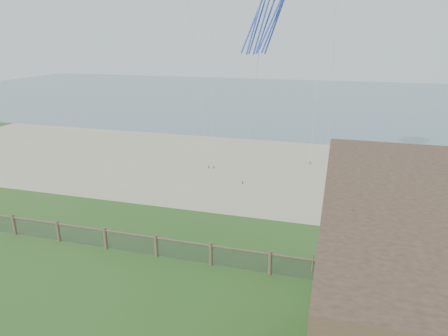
# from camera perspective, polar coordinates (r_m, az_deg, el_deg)

# --- Properties ---
(sand_beach) EXTENTS (72.00, 20.00, 0.02)m
(sand_beach) POSITION_cam_1_polar(r_m,az_deg,el_deg) (35.04, 6.12, -0.16)
(sand_beach) COLOR #C3B08C
(sand_beach) RESTS_ON ground
(ocean) EXTENTS (160.00, 68.00, 0.02)m
(ocean) POSITION_cam_1_polar(r_m,az_deg,el_deg) (77.79, 11.90, 9.72)
(ocean) COLOR slate
(ocean) RESTS_ON ground
(chainlink_fence) EXTENTS (36.20, 0.20, 1.25)m
(chainlink_fence) POSITION_cam_1_polar(r_m,az_deg,el_deg) (20.54, -1.88, -12.34)
(chainlink_fence) COLOR brown
(chainlink_fence) RESTS_ON ground
(picnic_table) EXTENTS (1.83, 1.40, 0.76)m
(picnic_table) POSITION_cam_1_polar(r_m,az_deg,el_deg) (18.81, 16.86, -17.02)
(picnic_table) COLOR brown
(picnic_table) RESTS_ON ground
(octopus_kite) EXTENTS (3.10, 2.27, 6.16)m
(octopus_kite) POSITION_cam_1_polar(r_m,az_deg,el_deg) (26.15, 6.08, 22.40)
(octopus_kite) COLOR #FF2832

